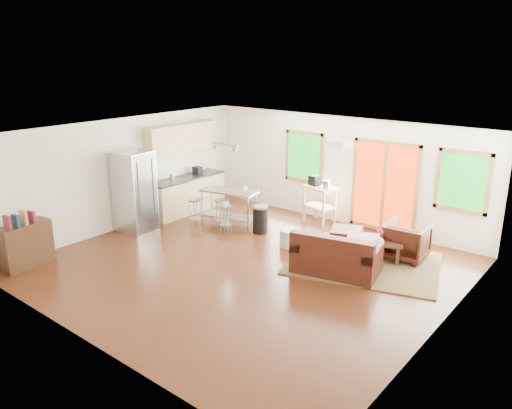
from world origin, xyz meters
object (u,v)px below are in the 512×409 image
Objects in this scene: refrigerator at (135,192)px; kitchen_cart at (319,192)px; armchair at (407,239)px; rug at (364,263)px; coffee_table at (375,242)px; loveseat at (336,257)px; island at (229,201)px; ottoman at (346,238)px.

kitchen_cart is at bearing 38.99° from refrigerator.
kitchen_cart reaches higher than armchair.
rug is 2.25× the size of coffee_table.
loveseat is 3.53m from island.
island is (-3.43, 0.81, 0.26)m from loveseat.
loveseat is 2.94m from kitchen_cart.
island reaches higher than loveseat.
ottoman is (-0.49, 1.28, -0.12)m from loveseat.
rug is 5.41m from refrigerator.
kitchen_cart is at bearing 150.17° from coffee_table.
loveseat is 0.92× the size of refrigerator.
armchair is 0.71× the size of kitchen_cart.
rug is at bearing -37.48° from ottoman.
refrigerator is at bearing -162.74° from rug.
refrigerator is at bearing -131.33° from island.
loveseat is at bearing -69.28° from ottoman.
coffee_table is (0.26, 1.09, 0.05)m from loveseat.
ottoman is at bearing 98.18° from loveseat.
armchair is at bearing 51.64° from loveseat.
rug is 0.91m from ottoman.
refrigerator is 1.29× the size of island.
kitchen_cart is (-2.02, 1.53, 0.79)m from rug.
rug is 1.52× the size of refrigerator.
kitchen_cart is at bearing 115.96° from loveseat.
rug is 2.65m from kitchen_cart.
refrigerator is 2.21m from island.
armchair is 4.24m from island.
kitchen_cart is (1.62, 1.47, 0.21)m from island.
ottoman is at bearing 19.39° from refrigerator.
coffee_table is 0.79m from ottoman.
loveseat reaches higher than coffee_table.
loveseat is 1.38m from ottoman.
loveseat is 1.36× the size of coffee_table.
rug is 3.44× the size of armchair.
loveseat is at bearing -51.51° from kitchen_cart.
refrigerator is 4.37m from kitchen_cart.
ottoman is 0.34× the size of refrigerator.
coffee_table is (0.04, 0.34, 0.37)m from rug.
rug is 3.69m from island.
kitchen_cart is (-1.32, 0.99, 0.59)m from ottoman.
coffee_table is 0.88× the size of island.
ottoman reaches higher than rug.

